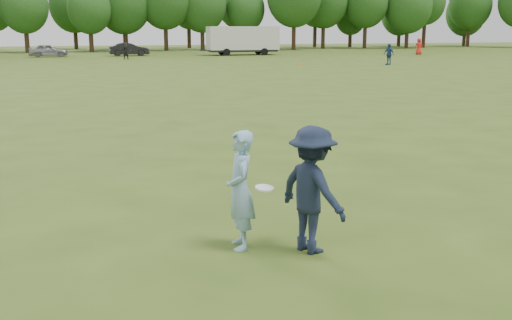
% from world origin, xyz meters
% --- Properties ---
extents(ground, '(200.00, 200.00, 0.00)m').
position_xyz_m(ground, '(0.00, 0.00, 0.00)').
color(ground, '#334A15').
rests_on(ground, ground).
extents(thrower, '(0.47, 0.66, 1.72)m').
position_xyz_m(thrower, '(-1.26, 0.27, 0.86)').
color(thrower, '#80A9C6').
rests_on(thrower, ground).
extents(defender, '(1.07, 1.33, 1.80)m').
position_xyz_m(defender, '(-0.33, -0.14, 0.90)').
color(defender, '#171F33').
rests_on(defender, ground).
extents(player_far_b, '(0.78, 1.12, 1.76)m').
position_xyz_m(player_far_b, '(21.84, 38.27, 0.88)').
color(player_far_b, navy).
rests_on(player_far_b, ground).
extents(player_far_c, '(1.05, 0.84, 1.88)m').
position_xyz_m(player_far_c, '(34.37, 54.17, 0.94)').
color(player_far_c, red).
rests_on(player_far_c, ground).
extents(player_far_d, '(1.47, 0.48, 1.58)m').
position_xyz_m(player_far_d, '(1.22, 53.52, 0.79)').
color(player_far_d, '#242424').
rests_on(player_far_d, ground).
extents(car_e, '(4.02, 1.66, 1.37)m').
position_xyz_m(car_e, '(-6.34, 60.54, 0.68)').
color(car_e, gray).
rests_on(car_e, ground).
extents(car_f, '(4.40, 1.75, 1.42)m').
position_xyz_m(car_f, '(2.12, 60.73, 0.71)').
color(car_f, black).
rests_on(car_f, ground).
extents(field_cone, '(0.28, 0.28, 0.30)m').
position_xyz_m(field_cone, '(14.12, 39.22, 0.15)').
color(field_cone, '#FF5A0D').
rests_on(field_cone, ground).
extents(disc_in_play, '(0.32, 0.32, 0.07)m').
position_xyz_m(disc_in_play, '(-0.96, 0.07, 0.92)').
color(disc_in_play, white).
rests_on(disc_in_play, ground).
extents(cargo_trailer, '(9.00, 2.75, 3.20)m').
position_xyz_m(cargo_trailer, '(14.73, 59.19, 1.78)').
color(cargo_trailer, silver).
rests_on(cargo_trailer, ground).
extents(treeline, '(130.35, 18.39, 11.74)m').
position_xyz_m(treeline, '(2.81, 76.90, 6.26)').
color(treeline, '#332114').
rests_on(treeline, ground).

